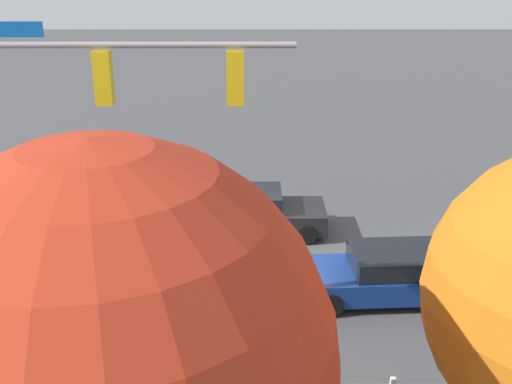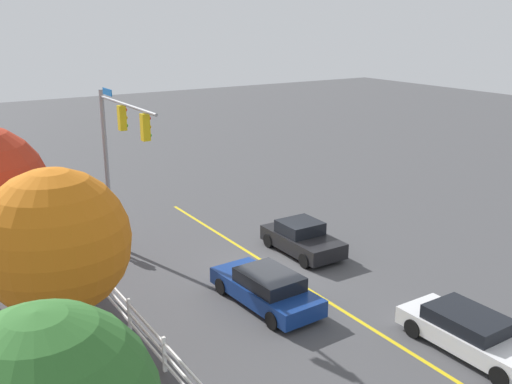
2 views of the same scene
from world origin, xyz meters
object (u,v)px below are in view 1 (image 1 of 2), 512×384
object	(u,v)px
car_1	(260,213)
pedestrian	(78,328)
car_0	(389,274)
tree_2	(107,365)

from	to	relation	value
car_1	pedestrian	bearing A→B (deg)	-119.80
car_0	pedestrian	distance (m)	7.85
car_0	pedestrian	size ratio (longest dim) A/B	2.88
pedestrian	tree_2	size ratio (longest dim) A/B	0.25
car_0	tree_2	size ratio (longest dim) A/B	0.72
car_0	car_1	distance (m)	5.26
car_1	pedestrian	xyz separation A→B (m)	(3.98, 6.97, 0.25)
car_1	pedestrian	size ratio (longest dim) A/B	2.40
car_1	tree_2	distance (m)	13.34
car_0	tree_2	xyz separation A→B (m)	(5.13, 8.65, 3.55)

